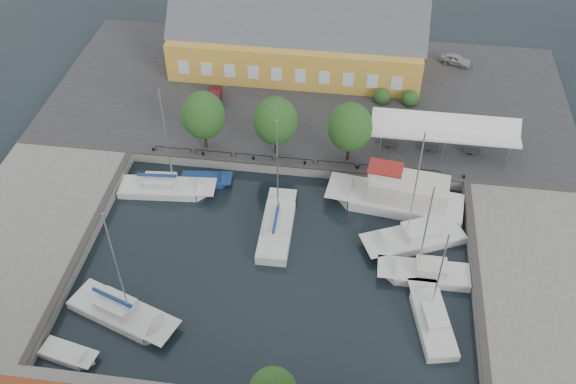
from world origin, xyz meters
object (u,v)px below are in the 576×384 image
(car_red, at_px, (214,98))
(west_boat_a, at_px, (165,189))
(east_boat_c, at_px, (432,321))
(west_boat_d, at_px, (121,314))
(trawler, at_px, (400,197))
(car_silver, at_px, (456,60))
(tent_canopy, at_px, (445,129))
(east_boat_b, at_px, (426,274))
(warehouse, at_px, (292,39))
(center_sailboat, at_px, (277,228))
(east_boat_a, at_px, (415,239))
(launch_nw, at_px, (205,181))
(launch_sw, at_px, (68,355))

(car_red, relative_size, west_boat_a, 0.33)
(east_boat_c, bearing_deg, west_boat_d, -173.92)
(trawler, bearing_deg, west_boat_a, -177.23)
(west_boat_d, bearing_deg, east_boat_c, 6.08)
(car_silver, bearing_deg, tent_canopy, -166.12)
(east_boat_b, bearing_deg, tent_canopy, 84.09)
(warehouse, relative_size, west_boat_a, 2.38)
(warehouse, height_order, west_boat_a, west_boat_a)
(center_sailboat, bearing_deg, car_silver, 59.64)
(warehouse, xyz_separation_m, east_boat_c, (15.36, -34.04, -4.17))
(west_boat_d, bearing_deg, center_sailboat, 45.09)
(tent_canopy, relative_size, east_boat_b, 1.33)
(car_silver, height_order, east_boat_c, east_boat_c)
(east_boat_a, xyz_separation_m, launch_nw, (-19.83, 5.11, -0.17))
(tent_canopy, distance_m, launch_nw, 23.47)
(east_boat_c, relative_size, west_boat_d, 0.80)
(car_silver, xyz_separation_m, east_boat_c, (-3.57, -36.81, -1.35))
(center_sailboat, height_order, east_boat_b, center_sailboat)
(west_boat_a, bearing_deg, tent_canopy, 17.98)
(east_boat_b, height_order, east_boat_c, east_boat_b)
(warehouse, relative_size, east_boat_c, 2.93)
(warehouse, distance_m, launch_sw, 42.34)
(warehouse, height_order, car_silver, warehouse)
(trawler, xyz_separation_m, west_boat_a, (-21.85, -1.06, -0.75))
(warehouse, relative_size, trawler, 2.22)
(center_sailboat, bearing_deg, east_boat_c, -31.39)
(warehouse, relative_size, west_boat_d, 2.35)
(tent_canopy, height_order, car_silver, tent_canopy)
(warehouse, distance_m, tent_canopy, 21.63)
(car_red, bearing_deg, west_boat_a, -104.74)
(car_red, height_order, west_boat_a, west_boat_a)
(east_boat_a, height_order, west_boat_a, east_boat_a)
(tent_canopy, xyz_separation_m, car_silver, (2.33, 16.62, -2.07))
(warehouse, distance_m, east_boat_a, 29.44)
(east_boat_b, height_order, west_boat_d, west_boat_d)
(trawler, bearing_deg, west_boat_d, -143.99)
(east_boat_a, height_order, launch_nw, east_boat_a)
(east_boat_a, distance_m, west_boat_d, 25.22)
(west_boat_d, bearing_deg, launch_nw, 80.13)
(warehouse, distance_m, east_boat_c, 37.58)
(west_boat_d, relative_size, launch_sw, 2.65)
(warehouse, xyz_separation_m, launch_sw, (-11.21, -40.59, -4.34))
(west_boat_d, bearing_deg, trawler, 36.01)
(west_boat_a, height_order, west_boat_d, west_boat_d)
(tent_canopy, distance_m, east_boat_a, 12.35)
(tent_canopy, xyz_separation_m, trawler, (-3.84, -7.28, -2.67))
(car_silver, distance_m, east_boat_b, 32.42)
(launch_nw, bearing_deg, tent_canopy, 16.29)
(warehouse, distance_m, center_sailboat, 26.36)
(center_sailboat, height_order, west_boat_d, west_boat_d)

